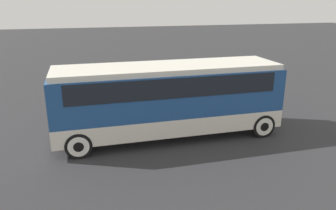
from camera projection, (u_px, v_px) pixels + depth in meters
ground_plane at (168, 136)px, 14.47m from camera, size 120.00×120.00×0.00m
tour_bus at (170, 94)px, 13.91m from camera, size 9.57×2.67×3.16m
parked_car_near at (216, 88)px, 19.64m from camera, size 4.36×1.90×1.35m
parked_car_mid at (176, 75)px, 23.16m from camera, size 4.75×1.82×1.32m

